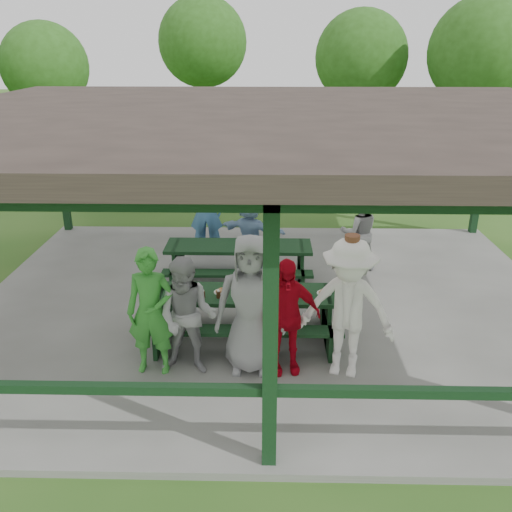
{
  "coord_description": "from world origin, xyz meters",
  "views": [
    {
      "loc": [
        -0.04,
        -8.39,
        4.3
      ],
      "look_at": [
        -0.22,
        -0.3,
        1.07
      ],
      "focal_mm": 38.0,
      "sensor_mm": 36.0,
      "label": 1
    }
  ],
  "objects_px": {
    "contestant_green": "(151,312)",
    "spectator_grey": "(359,232)",
    "picnic_table_near": "(244,309)",
    "contestant_grey_mid": "(251,304)",
    "pickup_truck": "(384,165)",
    "picnic_table_far": "(239,259)",
    "contestant_red": "(285,316)",
    "spectator_lblue": "(250,233)",
    "spectator_blue": "(206,211)",
    "farm_trailer": "(135,176)",
    "contestant_white_fedora": "(347,309)",
    "contestant_grey_left": "(188,317)"
  },
  "relations": [
    {
      "from": "picnic_table_near",
      "to": "spectator_blue",
      "type": "bearing_deg",
      "value": 105.05
    },
    {
      "from": "contestant_grey_left",
      "to": "contestant_red",
      "type": "distance_m",
      "value": 1.28
    },
    {
      "from": "contestant_red",
      "to": "contestant_white_fedora",
      "type": "xyz_separation_m",
      "value": [
        0.81,
        -0.05,
        0.15
      ]
    },
    {
      "from": "picnic_table_far",
      "to": "contestant_red",
      "type": "bearing_deg",
      "value": -75.13
    },
    {
      "from": "contestant_red",
      "to": "contestant_white_fedora",
      "type": "height_order",
      "value": "contestant_white_fedora"
    },
    {
      "from": "picnic_table_near",
      "to": "contestant_red",
      "type": "xyz_separation_m",
      "value": [
        0.57,
        -0.85,
        0.34
      ]
    },
    {
      "from": "pickup_truck",
      "to": "picnic_table_far",
      "type": "bearing_deg",
      "value": 172.05
    },
    {
      "from": "contestant_grey_left",
      "to": "contestant_white_fedora",
      "type": "height_order",
      "value": "contestant_white_fedora"
    },
    {
      "from": "spectator_lblue",
      "to": "pickup_truck",
      "type": "distance_m",
      "value": 7.87
    },
    {
      "from": "contestant_green",
      "to": "farm_trailer",
      "type": "distance_m",
      "value": 9.53
    },
    {
      "from": "spectator_blue",
      "to": "farm_trailer",
      "type": "bearing_deg",
      "value": -61.63
    },
    {
      "from": "picnic_table_near",
      "to": "contestant_red",
      "type": "relative_size",
      "value": 1.73
    },
    {
      "from": "contestant_grey_left",
      "to": "contestant_red",
      "type": "bearing_deg",
      "value": 8.53
    },
    {
      "from": "pickup_truck",
      "to": "contestant_green",
      "type": "bearing_deg",
      "value": 174.54
    },
    {
      "from": "contestant_green",
      "to": "spectator_blue",
      "type": "xyz_separation_m",
      "value": [
        0.25,
        4.38,
        0.05
      ]
    },
    {
      "from": "contestant_green",
      "to": "farm_trailer",
      "type": "xyz_separation_m",
      "value": [
        -2.38,
        9.22,
        -0.37
      ]
    },
    {
      "from": "contestant_white_fedora",
      "to": "contestant_green",
      "type": "bearing_deg",
      "value": -164.6
    },
    {
      "from": "picnic_table_near",
      "to": "contestant_white_fedora",
      "type": "height_order",
      "value": "contestant_white_fedora"
    },
    {
      "from": "spectator_grey",
      "to": "contestant_red",
      "type": "bearing_deg",
      "value": 63.21
    },
    {
      "from": "contestant_grey_mid",
      "to": "farm_trailer",
      "type": "xyz_separation_m",
      "value": [
        -3.69,
        9.14,
        -0.45
      ]
    },
    {
      "from": "contestant_grey_left",
      "to": "pickup_truck",
      "type": "bearing_deg",
      "value": 72.17
    },
    {
      "from": "farm_trailer",
      "to": "pickup_truck",
      "type": "bearing_deg",
      "value": 33.78
    },
    {
      "from": "contestant_green",
      "to": "spectator_grey",
      "type": "xyz_separation_m",
      "value": [
        3.3,
        3.64,
        -0.13
      ]
    },
    {
      "from": "spectator_lblue",
      "to": "spectator_blue",
      "type": "distance_m",
      "value": 1.23
    },
    {
      "from": "contestant_green",
      "to": "spectator_grey",
      "type": "bearing_deg",
      "value": 49.64
    },
    {
      "from": "picnic_table_far",
      "to": "spectator_blue",
      "type": "relative_size",
      "value": 1.41
    },
    {
      "from": "pickup_truck",
      "to": "contestant_red",
      "type": "bearing_deg",
      "value": -177.23
    },
    {
      "from": "picnic_table_far",
      "to": "pickup_truck",
      "type": "xyz_separation_m",
      "value": [
        4.12,
        7.54,
        0.12
      ]
    },
    {
      "from": "picnic_table_near",
      "to": "contestant_white_fedora",
      "type": "relative_size",
      "value": 1.43
    },
    {
      "from": "contestant_grey_left",
      "to": "spectator_lblue",
      "type": "bearing_deg",
      "value": 85.09
    },
    {
      "from": "contestant_red",
      "to": "spectator_lblue",
      "type": "relative_size",
      "value": 1.13
    },
    {
      "from": "contestant_grey_mid",
      "to": "pickup_truck",
      "type": "height_order",
      "value": "contestant_grey_mid"
    },
    {
      "from": "picnic_table_near",
      "to": "contestant_grey_mid",
      "type": "distance_m",
      "value": 0.95
    },
    {
      "from": "contestant_white_fedora",
      "to": "contestant_red",
      "type": "bearing_deg",
      "value": -167.71
    },
    {
      "from": "contestant_green",
      "to": "farm_trailer",
      "type": "height_order",
      "value": "contestant_green"
    },
    {
      "from": "contestant_green",
      "to": "pickup_truck",
      "type": "distance_m",
      "value": 11.63
    },
    {
      "from": "contestant_grey_mid",
      "to": "contestant_red",
      "type": "bearing_deg",
      "value": -3.22
    },
    {
      "from": "picnic_table_far",
      "to": "farm_trailer",
      "type": "relative_size",
      "value": 0.76
    },
    {
      "from": "spectator_blue",
      "to": "pickup_truck",
      "type": "relative_size",
      "value": 0.37
    },
    {
      "from": "contestant_red",
      "to": "contestant_green",
      "type": "bearing_deg",
      "value": 172.83
    },
    {
      "from": "contestant_red",
      "to": "pickup_truck",
      "type": "relative_size",
      "value": 0.33
    },
    {
      "from": "picnic_table_near",
      "to": "picnic_table_far",
      "type": "height_order",
      "value": "same"
    },
    {
      "from": "contestant_grey_left",
      "to": "contestant_red",
      "type": "relative_size",
      "value": 1.01
    },
    {
      "from": "contestant_grey_mid",
      "to": "contestant_red",
      "type": "relative_size",
      "value": 1.18
    },
    {
      "from": "picnic_table_near",
      "to": "farm_trailer",
      "type": "relative_size",
      "value": 0.81
    },
    {
      "from": "spectator_lblue",
      "to": "farm_trailer",
      "type": "xyz_separation_m",
      "value": [
        -3.57,
        5.6,
        -0.21
      ]
    },
    {
      "from": "contestant_red",
      "to": "pickup_truck",
      "type": "height_order",
      "value": "contestant_red"
    },
    {
      "from": "contestant_grey_mid",
      "to": "contestant_red",
      "type": "distance_m",
      "value": 0.48
    },
    {
      "from": "contestant_red",
      "to": "pickup_truck",
      "type": "distance_m",
      "value": 10.93
    },
    {
      "from": "contestant_red",
      "to": "spectator_blue",
      "type": "bearing_deg",
      "value": 100.82
    }
  ]
}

